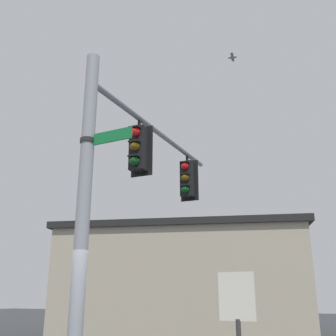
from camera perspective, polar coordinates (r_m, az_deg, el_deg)
name	(u,v)px	position (r m, az deg, el deg)	size (l,w,h in m)	color
signal_pole	(83,212)	(7.24, -12.05, -6.15)	(0.25, 0.25, 6.34)	gray
mast_arm	(159,133)	(10.32, -1.26, 5.01)	(0.14, 0.14, 5.75)	gray
traffic_light_nearest_pole	(138,148)	(9.20, -4.28, 2.82)	(0.54, 0.49, 1.31)	black
traffic_light_mid_inner	(187,179)	(11.57, 2.77, -1.55)	(0.54, 0.49, 1.31)	black
street_name_sign	(99,139)	(7.47, -9.88, 4.14)	(1.11, 0.29, 0.22)	#147238
bird_flying	(232,57)	(13.22, 9.20, 15.38)	(0.29, 0.46, 0.09)	gray
storefront_building	(186,280)	(21.05, 2.63, -15.77)	(13.24, 11.24, 4.95)	#A89E89
historical_marker	(238,319)	(6.89, 9.98, -20.48)	(0.60, 0.08, 2.13)	#333333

